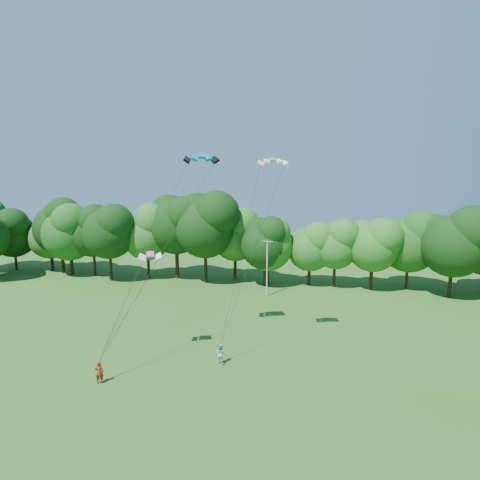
# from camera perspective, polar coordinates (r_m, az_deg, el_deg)

# --- Properties ---
(ground) EXTENTS (160.00, 160.00, 0.00)m
(ground) POSITION_cam_1_polar(r_m,az_deg,el_deg) (24.52, -10.30, -28.95)
(ground) COLOR #295B18
(ground) RESTS_ON ground
(utility_pole) EXTENTS (1.47, 0.47, 7.50)m
(utility_pole) POSITION_cam_1_polar(r_m,az_deg,el_deg) (49.28, 4.13, -4.16)
(utility_pole) COLOR #B0B0A7
(utility_pole) RESTS_ON ground
(kite_flyer_left) EXTENTS (0.73, 0.57, 1.76)m
(kite_flyer_left) POSITION_cam_1_polar(r_m,az_deg,el_deg) (31.48, -20.66, -18.34)
(kite_flyer_left) COLOR maroon
(kite_flyer_left) RESTS_ON ground
(kite_flyer_right) EXTENTS (1.04, 0.95, 1.73)m
(kite_flyer_right) POSITION_cam_1_polar(r_m,az_deg,el_deg) (32.50, -2.95, -16.87)
(kite_flyer_right) COLOR #A8CBE9
(kite_flyer_right) RESTS_ON ground
(kite_teal) EXTENTS (3.24, 2.32, 0.60)m
(kite_teal) POSITION_cam_1_polar(r_m,az_deg,el_deg) (33.28, -5.99, 12.66)
(kite_teal) COLOR #047393
(kite_teal) RESTS_ON ground
(kite_green) EXTENTS (2.64, 1.67, 0.43)m
(kite_green) POSITION_cam_1_polar(r_m,az_deg,el_deg) (31.52, 4.98, 12.12)
(kite_green) COLOR #21DF26
(kite_green) RESTS_ON ground
(kite_pink) EXTENTS (2.12, 1.59, 0.43)m
(kite_pink) POSITION_cam_1_polar(r_m,az_deg,el_deg) (31.60, -13.55, -2.17)
(kite_pink) COLOR #E840A2
(kite_pink) RESTS_ON ground
(tree_back_west) EXTENTS (9.16, 9.16, 13.32)m
(tree_back_west) POSITION_cam_1_polar(r_m,az_deg,el_deg) (65.42, -24.63, 2.23)
(tree_back_west) COLOR black
(tree_back_west) RESTS_ON ground
(tree_back_center) EXTENTS (7.78, 7.78, 11.32)m
(tree_back_center) POSITION_cam_1_polar(r_m,az_deg,el_deg) (53.47, 3.90, 0.35)
(tree_back_center) COLOR black
(tree_back_center) RESTS_ON ground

